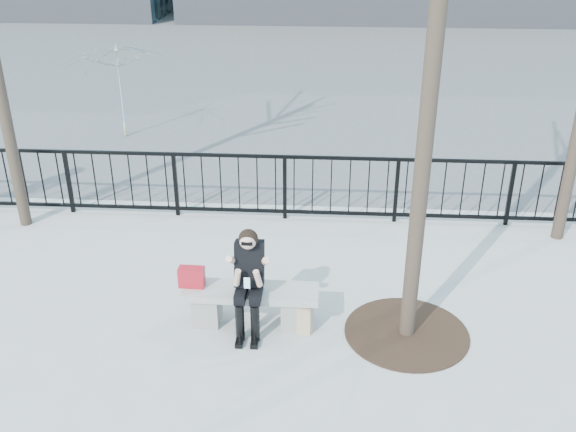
{
  "coord_description": "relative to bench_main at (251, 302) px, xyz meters",
  "views": [
    {
      "loc": [
        0.9,
        -6.56,
        4.66
      ],
      "look_at": [
        0.4,
        0.8,
        1.1
      ],
      "focal_mm": 40.0,
      "sensor_mm": 36.0,
      "label": 1
    }
  ],
  "objects": [
    {
      "name": "ground",
      "position": [
        0.0,
        0.0,
        -0.3
      ],
      "size": [
        120.0,
        120.0,
        0.0
      ],
      "primitive_type": "plane",
      "color": "#9A9995",
      "rests_on": "ground"
    },
    {
      "name": "street_surface",
      "position": [
        0.0,
        15.0,
        -0.3
      ],
      "size": [
        60.0,
        23.0,
        0.01
      ],
      "primitive_type": "cube",
      "color": "#474747",
      "rests_on": "ground"
    },
    {
      "name": "railing",
      "position": [
        0.0,
        3.0,
        0.25
      ],
      "size": [
        14.0,
        0.06,
        1.1
      ],
      "color": "black",
      "rests_on": "ground"
    },
    {
      "name": "tree_grate",
      "position": [
        1.9,
        -0.1,
        -0.29
      ],
      "size": [
        1.5,
        1.5,
        0.02
      ],
      "primitive_type": "cylinder",
      "color": "black",
      "rests_on": "ground"
    },
    {
      "name": "bench_main",
      "position": [
        0.0,
        0.0,
        0.0
      ],
      "size": [
        1.65,
        0.46,
        0.49
      ],
      "color": "slate",
      "rests_on": "ground"
    },
    {
      "name": "seated_woman",
      "position": [
        0.0,
        -0.16,
        0.37
      ],
      "size": [
        0.5,
        0.64,
        1.34
      ],
      "color": "black",
      "rests_on": "ground"
    },
    {
      "name": "handbag",
      "position": [
        -0.72,
        0.02,
        0.32
      ],
      "size": [
        0.31,
        0.15,
        0.25
      ],
      "primitive_type": "cube",
      "rotation": [
        0.0,
        0.0,
        -0.03
      ],
      "color": "#A9141E",
      "rests_on": "bench_main"
    },
    {
      "name": "shopping_bag",
      "position": [
        0.57,
        -0.12,
        -0.12
      ],
      "size": [
        0.4,
        0.24,
        0.36
      ],
      "primitive_type": "cube",
      "rotation": [
        0.0,
        0.0,
        -0.29
      ],
      "color": "tan",
      "rests_on": "ground"
    },
    {
      "name": "vendor_umbrella",
      "position": [
        -3.69,
        6.9,
        0.73
      ],
      "size": [
        2.62,
        2.66,
        2.05
      ],
      "primitive_type": "imported",
      "rotation": [
        0.0,
        0.0,
        -0.18
      ],
      "color": "gold",
      "rests_on": "ground"
    }
  ]
}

